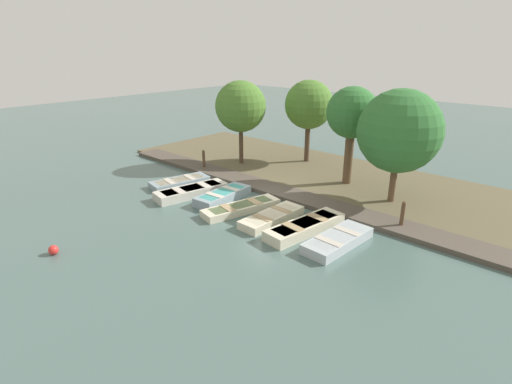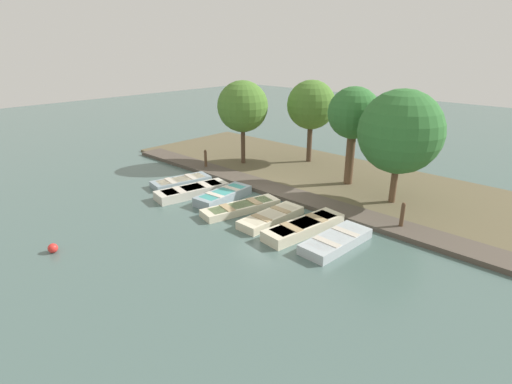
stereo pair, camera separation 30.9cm
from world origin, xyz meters
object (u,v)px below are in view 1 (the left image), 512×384
at_px(mooring_post_near, 204,160).
at_px(buoy, 53,250).
at_px(rowboat_2, 223,196).
at_px(rowboat_3, 241,208).
at_px(park_tree_right, 399,131).
at_px(mooring_post_far, 402,215).
at_px(park_tree_left, 309,105).
at_px(rowboat_5, 305,227).
at_px(rowboat_4, 272,217).
at_px(rowboat_1, 191,191).
at_px(park_tree_far_left, 241,107).
at_px(rowboat_0, 180,182).
at_px(rowboat_6, 338,240).
at_px(park_tree_center, 352,114).

height_order(mooring_post_near, buoy, mooring_post_near).
xyz_separation_m(rowboat_2, rowboat_3, (0.37, 1.55, -0.06)).
distance_m(rowboat_3, park_tree_right, 7.54).
relative_size(mooring_post_far, park_tree_left, 0.24).
xyz_separation_m(rowboat_2, park_tree_right, (-4.84, 5.99, 3.11)).
distance_m(rowboat_2, rowboat_5, 4.79).
bearing_deg(park_tree_right, mooring_post_far, 32.56).
xyz_separation_m(rowboat_3, park_tree_right, (-5.21, 4.44, 3.17)).
bearing_deg(rowboat_4, rowboat_1, -84.43).
xyz_separation_m(park_tree_far_left, park_tree_left, (-2.97, 2.65, 0.03)).
bearing_deg(park_tree_far_left, rowboat_0, 1.54).
relative_size(rowboat_5, rowboat_6, 1.20).
bearing_deg(rowboat_1, rowboat_6, 104.31).
height_order(rowboat_2, mooring_post_far, mooring_post_far).
bearing_deg(rowboat_5, mooring_post_near, -98.82).
bearing_deg(park_tree_left, mooring_post_near, -34.79).
xyz_separation_m(mooring_post_far, buoy, (9.98, -8.12, -0.43)).
height_order(rowboat_0, rowboat_3, rowboat_3).
distance_m(rowboat_2, park_tree_far_left, 6.60).
height_order(rowboat_4, buoy, rowboat_4).
xyz_separation_m(rowboat_0, mooring_post_far, (-2.54, 10.67, 0.44)).
relative_size(rowboat_3, rowboat_6, 1.20).
bearing_deg(rowboat_1, rowboat_2, 123.24).
height_order(rowboat_0, park_tree_center, park_tree_center).
height_order(rowboat_4, rowboat_5, rowboat_5).
distance_m(rowboat_0, park_tree_far_left, 5.75).
relative_size(rowboat_6, mooring_post_near, 2.59).
xyz_separation_m(rowboat_5, park_tree_far_left, (-4.85, -8.12, 3.25)).
bearing_deg(rowboat_0, rowboat_6, 100.32).
bearing_deg(park_tree_right, mooring_post_near, -77.25).
xyz_separation_m(rowboat_1, mooring_post_far, (-3.13, 9.01, 0.38)).
distance_m(rowboat_1, rowboat_2, 1.66).
xyz_separation_m(rowboat_0, park_tree_center, (-5.74, 6.40, 3.49)).
distance_m(rowboat_2, mooring_post_far, 7.89).
bearing_deg(rowboat_5, rowboat_2, -84.18).
bearing_deg(rowboat_6, park_tree_far_left, -114.02).
distance_m(rowboat_0, rowboat_1, 1.77).
bearing_deg(rowboat_0, rowboat_1, 82.27).
relative_size(rowboat_5, mooring_post_far, 3.11).
relative_size(mooring_post_near, park_tree_center, 0.24).
relative_size(rowboat_2, rowboat_3, 0.81).
xyz_separation_m(rowboat_2, rowboat_4, (0.27, 3.20, -0.04)).
distance_m(rowboat_0, rowboat_3, 4.76).
bearing_deg(park_tree_far_left, rowboat_1, 18.70).
distance_m(rowboat_0, mooring_post_near, 2.78).
bearing_deg(park_tree_right, park_tree_center, -107.48).
bearing_deg(rowboat_3, park_tree_far_left, -122.01).
bearing_deg(park_tree_center, rowboat_2, -29.19).
bearing_deg(park_tree_left, rowboat_6, 41.40).
xyz_separation_m(rowboat_6, park_tree_far_left, (-4.95, -9.63, 3.28)).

